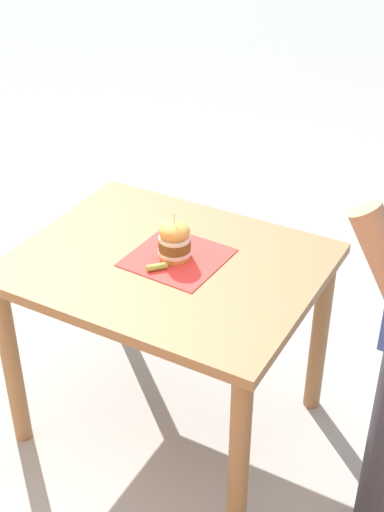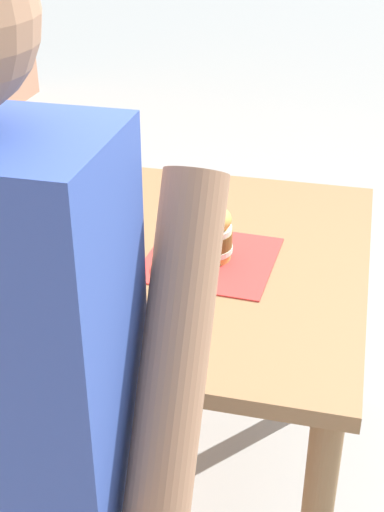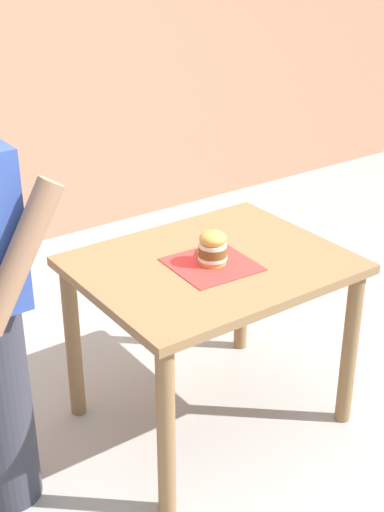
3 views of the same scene
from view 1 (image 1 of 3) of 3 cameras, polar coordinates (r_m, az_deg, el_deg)
ground_plane at (r=3.09m, az=-1.66°, el=-12.88°), size 80.00×80.00×0.00m
patio_table at (r=2.66m, az=-1.89°, el=-2.76°), size 0.87×1.09×0.80m
serving_paper at (r=2.60m, az=-1.18°, el=-0.12°), size 0.35×0.35×0.00m
sandwich at (r=2.56m, az=-1.40°, el=1.26°), size 0.12×0.12×0.18m
pickle_spear at (r=2.52m, az=-2.80°, el=-0.88°), size 0.07×0.07×0.02m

